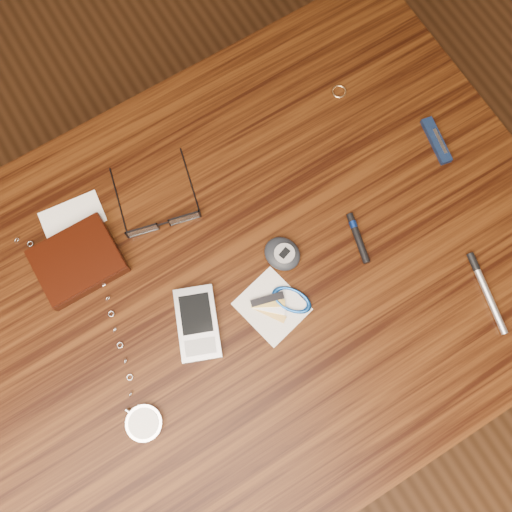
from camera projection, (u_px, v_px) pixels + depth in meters
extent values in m
plane|color=#472814|center=(243.00, 342.00, 1.56)|extent=(3.80, 3.80, 0.00)
cube|color=#381A08|center=(233.00, 289.00, 0.85)|extent=(1.00, 0.70, 0.03)
cylinder|color=#4C2814|center=(494.00, 333.00, 1.21)|extent=(0.05, 0.05, 0.71)
cylinder|color=#4C2814|center=(338.00, 116.00, 1.34)|extent=(0.05, 0.05, 0.71)
cube|color=black|center=(78.00, 261.00, 0.83)|extent=(0.12, 0.10, 0.02)
cube|color=black|center=(75.00, 259.00, 0.82)|extent=(0.12, 0.10, 0.00)
cube|color=white|center=(72.00, 217.00, 0.86)|extent=(0.10, 0.06, 0.00)
cube|color=black|center=(143.00, 231.00, 0.84)|extent=(0.05, 0.01, 0.03)
cube|color=white|center=(143.00, 231.00, 0.84)|extent=(0.04, 0.01, 0.02)
cylinder|color=black|center=(119.00, 202.00, 0.87)|extent=(0.03, 0.11, 0.00)
cube|color=black|center=(184.00, 218.00, 0.85)|extent=(0.05, 0.01, 0.03)
cube|color=white|center=(184.00, 218.00, 0.85)|extent=(0.04, 0.01, 0.02)
cylinder|color=black|center=(190.00, 182.00, 0.88)|extent=(0.03, 0.11, 0.00)
cube|color=black|center=(163.00, 224.00, 0.84)|extent=(0.02, 0.01, 0.00)
torus|color=#E9B373|center=(339.00, 92.00, 0.91)|extent=(0.03, 0.03, 0.00)
cylinder|color=silver|center=(144.00, 423.00, 0.78)|extent=(0.05, 0.05, 0.01)
cylinder|color=white|center=(143.00, 423.00, 0.77)|extent=(0.04, 0.04, 0.00)
cylinder|color=silver|center=(128.00, 411.00, 0.78)|extent=(0.01, 0.01, 0.01)
torus|color=silver|center=(131.00, 394.00, 0.79)|extent=(0.01, 0.01, 0.01)
torus|color=silver|center=(130.00, 377.00, 0.80)|extent=(0.01, 0.01, 0.00)
torus|color=silver|center=(126.00, 361.00, 0.80)|extent=(0.01, 0.01, 0.01)
torus|color=silver|center=(120.00, 345.00, 0.81)|extent=(0.01, 0.01, 0.00)
torus|color=silver|center=(115.00, 330.00, 0.82)|extent=(0.01, 0.01, 0.01)
torus|color=silver|center=(111.00, 314.00, 0.82)|extent=(0.01, 0.01, 0.00)
torus|color=silver|center=(108.00, 298.00, 0.83)|extent=(0.01, 0.00, 0.01)
torus|color=silver|center=(103.00, 283.00, 0.83)|extent=(0.01, 0.01, 0.00)
torus|color=silver|center=(96.00, 270.00, 0.84)|extent=(0.01, 0.01, 0.01)
torus|color=silver|center=(84.00, 259.00, 0.84)|extent=(0.01, 0.01, 0.00)
torus|color=silver|center=(71.00, 253.00, 0.85)|extent=(0.01, 0.01, 0.01)
torus|color=silver|center=(58.00, 249.00, 0.85)|extent=(0.01, 0.01, 0.00)
torus|color=silver|center=(44.00, 247.00, 0.85)|extent=(0.01, 0.01, 0.01)
torus|color=silver|center=(30.00, 244.00, 0.85)|extent=(0.01, 0.01, 0.00)
torus|color=silver|center=(17.00, 240.00, 0.85)|extent=(0.01, 0.01, 0.01)
cube|color=#AAABAF|center=(198.00, 324.00, 0.81)|extent=(0.09, 0.12, 0.01)
cube|color=black|center=(196.00, 314.00, 0.81)|extent=(0.06, 0.07, 0.00)
cube|color=#9EA0A5|center=(200.00, 347.00, 0.80)|extent=(0.05, 0.04, 0.00)
ellipsoid|color=black|center=(282.00, 254.00, 0.84)|extent=(0.06, 0.07, 0.02)
cylinder|color=gray|center=(284.00, 253.00, 0.83)|extent=(0.03, 0.03, 0.00)
cube|color=black|center=(285.00, 253.00, 0.83)|extent=(0.02, 0.01, 0.00)
cube|color=white|center=(272.00, 307.00, 0.83)|extent=(0.10, 0.10, 0.00)
torus|color=#1248A5|center=(292.00, 300.00, 0.83)|extent=(0.07, 0.07, 0.01)
cube|color=#A6803A|center=(270.00, 313.00, 0.82)|extent=(0.04, 0.05, 0.00)
cube|color=silver|center=(269.00, 308.00, 0.82)|extent=(0.04, 0.04, 0.00)
cube|color=#A5893A|center=(268.00, 304.00, 0.82)|extent=(0.05, 0.03, 0.00)
cube|color=black|center=(267.00, 299.00, 0.82)|extent=(0.05, 0.02, 0.00)
cube|color=#0E1B37|center=(436.00, 141.00, 0.89)|extent=(0.03, 0.08, 0.01)
cube|color=silver|center=(440.00, 141.00, 0.88)|extent=(0.01, 0.04, 0.00)
cylinder|color=silver|center=(487.00, 293.00, 0.83)|extent=(0.04, 0.12, 0.01)
cylinder|color=black|center=(473.00, 262.00, 0.84)|extent=(0.02, 0.03, 0.01)
cylinder|color=black|center=(358.00, 238.00, 0.85)|extent=(0.03, 0.08, 0.01)
cylinder|color=#14359B|center=(353.00, 225.00, 0.85)|extent=(0.01, 0.01, 0.01)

